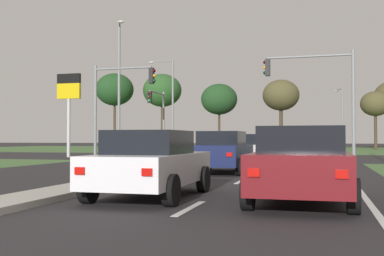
{
  "coord_description": "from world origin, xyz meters",
  "views": [
    {
      "loc": [
        5.91,
        -3.35,
        1.33
      ],
      "look_at": [
        -3.61,
        31.59,
        2.14
      ],
      "focal_mm": 44.37,
      "sensor_mm": 36.0,
      "label": 1
    }
  ],
  "objects": [
    {
      "name": "car_navy_fifth",
      "position": [
        2.21,
        14.71,
        0.82
      ],
      "size": [
        2.0,
        4.34,
        1.61
      ],
      "color": "#161E47",
      "rests_on": "ground"
    },
    {
      "name": "traffic_signal_far_left",
      "position": [
        -7.6,
        35.22,
        3.74
      ],
      "size": [
        0.32,
        3.89,
        5.5
      ],
      "color": "gray",
      "rests_on": "ground"
    },
    {
      "name": "car_silver_third",
      "position": [
        2.34,
        20.82,
        0.79
      ],
      "size": [
        2.08,
        4.17,
        1.55
      ],
      "color": "#B7B7BC",
      "rests_on": "ground"
    },
    {
      "name": "treeline_fifth",
      "position": [
        12.21,
        56.93,
        5.46
      ],
      "size": [
        3.51,
        3.51,
        7.0
      ],
      "color": "#423323",
      "rests_on": "ground"
    },
    {
      "name": "median_island_far",
      "position": [
        0.0,
        55.0,
        0.07
      ],
      "size": [
        1.2,
        36.0,
        0.14
      ],
      "primitive_type": "cube",
      "color": "#ADA89E",
      "rests_on": "ground"
    },
    {
      "name": "car_white_second",
      "position": [
        2.2,
        6.73,
        0.77
      ],
      "size": [
        1.99,
        4.14,
        1.51
      ],
      "color": "silver",
      "rests_on": "ground"
    },
    {
      "name": "crosswalk_bar_eighth",
      "position": [
        1.65,
        24.8,
        0.01
      ],
      "size": [
        0.7,
        2.8,
        0.01
      ],
      "primitive_type": "cube",
      "color": "silver",
      "rests_on": "ground"
    },
    {
      "name": "crosswalk_bar_second",
      "position": [
        -5.25,
        24.8,
        0.01
      ],
      "size": [
        0.7,
        2.8,
        0.01
      ],
      "primitive_type": "cube",
      "color": "silver",
      "rests_on": "ground"
    },
    {
      "name": "lane_dash_near",
      "position": [
        3.5,
        5.33,
        0.01
      ],
      "size": [
        0.14,
        2.0,
        0.01
      ],
      "primitive_type": "cube",
      "color": "silver",
      "rests_on": "ground"
    },
    {
      "name": "crosswalk_bar_near",
      "position": [
        -6.4,
        24.8,
        0.01
      ],
      "size": [
        0.7,
        2.8,
        0.01
      ],
      "primitive_type": "cube",
      "color": "silver",
      "rests_on": "ground"
    },
    {
      "name": "fuel_price_totem",
      "position": [
        -11.59,
        27.13,
        4.38
      ],
      "size": [
        1.8,
        0.24,
        5.99
      ],
      "color": "silver",
      "rests_on": "ground"
    },
    {
      "name": "treeline_near",
      "position": [
        -22.0,
        57.75,
        8.19
      ],
      "size": [
        5.32,
        5.32,
        10.48
      ],
      "color": "#423323",
      "rests_on": "ground"
    },
    {
      "name": "grass_verge_far_left",
      "position": [
        -25.5,
        54.5,
        0.0
      ],
      "size": [
        35.0,
        35.0,
        0.01
      ],
      "primitive_type": "cube",
      "color": "#476B38",
      "rests_on": "ground"
    },
    {
      "name": "crosswalk_bar_fifth",
      "position": [
        -1.8,
        24.8,
        0.01
      ],
      "size": [
        0.7,
        2.8,
        0.01
      ],
      "primitive_type": "cube",
      "color": "silver",
      "rests_on": "ground"
    },
    {
      "name": "treeline_third",
      "position": [
        -6.83,
        56.82,
        6.42
      ],
      "size": [
        4.71,
        4.71,
        8.44
      ],
      "color": "#423323",
      "rests_on": "ground"
    },
    {
      "name": "lane_dash_third",
      "position": [
        3.5,
        17.33,
        0.01
      ],
      "size": [
        0.14,
        2.0,
        0.01
      ],
      "primitive_type": "cube",
      "color": "silver",
      "rests_on": "ground"
    },
    {
      "name": "crosswalk_bar_seventh",
      "position": [
        0.5,
        24.8,
        0.01
      ],
      "size": [
        0.7,
        2.8,
        0.01
      ],
      "primitive_type": "cube",
      "color": "silver",
      "rests_on": "ground"
    },
    {
      "name": "stop_bar_near",
      "position": [
        3.8,
        23.0,
        0.01
      ],
      "size": [
        6.4,
        0.5,
        0.01
      ],
      "primitive_type": "cube",
      "color": "silver",
      "rests_on": "ground"
    },
    {
      "name": "street_lamp_fourth",
      "position": [
        8.92,
        70.52,
        5.02
      ],
      "size": [
        1.13,
        2.5,
        8.88
      ],
      "color": "gray",
      "rests_on": "ground"
    },
    {
      "name": "treeline_second",
      "position": [
        -15.2,
        58.48,
        7.94
      ],
      "size": [
        5.32,
        5.32,
        10.24
      ],
      "color": "#423323",
      "rests_on": "ground"
    },
    {
      "name": "crosswalk_bar_sixth",
      "position": [
        -0.65,
        24.8,
        0.01
      ],
      "size": [
        0.7,
        2.8,
        0.01
      ],
      "primitive_type": "cube",
      "color": "silver",
      "rests_on": "ground"
    },
    {
      "name": "lane_dash_fourth",
      "position": [
        3.5,
        23.33,
        0.01
      ],
      "size": [
        0.14,
        2.0,
        0.01
      ],
      "primitive_type": "cube",
      "color": "silver",
      "rests_on": "ground"
    },
    {
      "name": "pedestrian_at_median",
      "position": [
        0.2,
        43.25,
        1.24
      ],
      "size": [
        0.34,
        0.34,
        1.81
      ],
      "rotation": [
        0.0,
        0.0,
        3.42
      ],
      "color": "#335184",
      "rests_on": "median_island_far"
    },
    {
      "name": "crosswalk_bar_fourth",
      "position": [
        -2.95,
        24.8,
        0.01
      ],
      "size": [
        0.7,
        2.8,
        0.01
      ],
      "primitive_type": "cube",
      "color": "silver",
      "rests_on": "ground"
    },
    {
      "name": "treeline_fourth",
      "position": [
        0.81,
        60.26,
        7.04
      ],
      "size": [
        4.83,
        4.83,
        9.15
      ],
      "color": "#423323",
      "rests_on": "ground"
    },
    {
      "name": "ground_plane",
      "position": [
        0.0,
        30.0,
        0.0
      ],
      "size": [
        200.0,
        200.0,
        0.0
      ],
      "primitive_type": "plane",
      "color": "#282628"
    },
    {
      "name": "lane_dash_second",
      "position": [
        3.5,
        11.33,
        0.01
      ],
      "size": [
        0.14,
        2.0,
        0.01
      ],
      "primitive_type": "cube",
      "color": "silver",
      "rests_on": "ground"
    },
    {
      "name": "traffic_signal_near_left",
      "position": [
        -6.21,
        23.4,
        3.99
      ],
      "size": [
        4.05,
        0.32,
        5.88
      ],
      "color": "gray",
      "rests_on": "ground"
    },
    {
      "name": "crosswalk_bar_third",
      "position": [
        -4.1,
        24.8,
        0.01
      ],
      "size": [
        0.7,
        2.8,
        0.01
      ],
      "primitive_type": "cube",
      "color": "silver",
      "rests_on": "ground"
    },
    {
      "name": "car_maroon_fourth",
      "position": [
        5.52,
        6.78,
        0.8
      ],
      "size": [
        2.07,
        4.49,
        1.57
      ],
      "color": "maroon",
      "rests_on": "ground"
    },
    {
      "name": "street_lamp_third",
      "position": [
        -9.23,
        43.69,
        5.34
      ],
      "size": [
        2.69,
        0.52,
        9.53
      ],
      "color": "gray",
      "rests_on": "ground"
    },
    {
      "name": "median_island_near",
      "position": [
        0.0,
        11.0,
        0.07
      ],
      "size": [
        1.2,
        22.0,
        0.14
      ],
      "primitive_type": "cube",
      "color": "#ADA89E",
      "rests_on": "ground"
    },
    {
      "name": "lane_dash_fifth",
      "position": [
        3.5,
        29.33,
        0.01
      ],
      "size": [
        0.14,
        2.0,
        0.01
      ],
      "primitive_type": "cube",
      "color": "silver",
      "rests_on": "ground"
    },
    {
      "name": "edge_line_right",
      "position": [
        6.85,
        12.0,
        0.01
      ],
      "size": [
        0.14,
        24.0,
        0.01
      ],
      "primitive_type": "cube",
      "color": "silver",
      "rests_on": "ground"
    },
    {
      "name": "traffic_signal_near_right",
      "position": [
        5.9,
        23.4,
        4.19
      ],
      "size": [
        4.91,
        0.32,
        6.1
      ],
      "color": "gray",
      "rests_on": "ground"
    },
    {
      "name": "street_lamp_second",
      "position": [
        -8.93,
        29.95,
        5.56
      ],
      "size": [
        1.19,
        1.82,
        10.07
      ],
      "color": "gray",
      "rests_on": "ground"
    }
  ]
}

